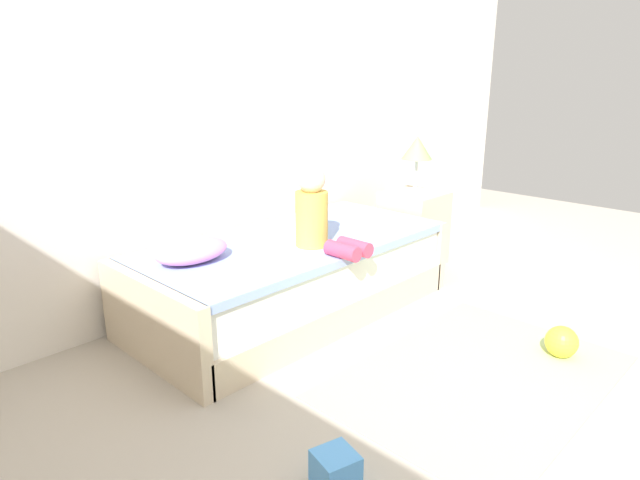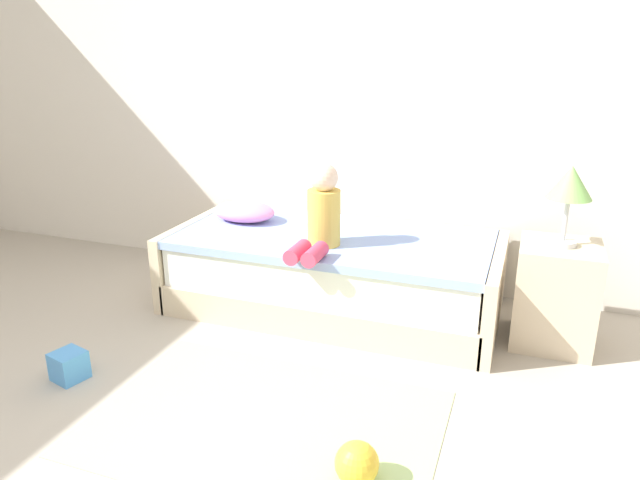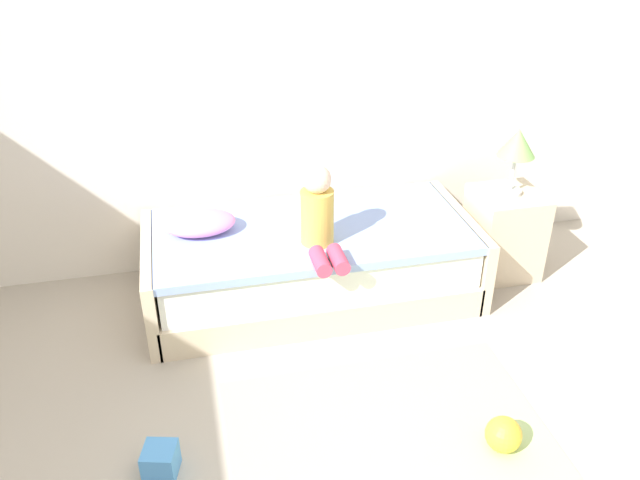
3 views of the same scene
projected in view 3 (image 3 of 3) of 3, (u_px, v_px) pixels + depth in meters
The scene contains 9 objects.
wall_rear at pixel (282, 54), 4.17m from camera, with size 7.20×0.10×2.90m, color silver.
bed at pixel (311, 262), 4.27m from camera, with size 2.11×1.00×0.50m.
nightstand at pixel (503, 233), 4.50m from camera, with size 0.44×0.44×0.60m, color beige.
table_lamp at pixel (517, 146), 4.18m from camera, with size 0.24×0.24×0.45m.
child_figure at pixel (319, 215), 3.85m from camera, with size 0.20×0.51×0.50m.
pillow at pixel (200, 223), 4.07m from camera, with size 0.44×0.30×0.13m, color #EA8CC6.
toy_ball at pixel (503, 435), 3.18m from camera, with size 0.18×0.18×0.18m, color yellow.
area_rug at pixel (387, 431), 3.31m from camera, with size 1.60×1.10×0.01m, color #B2D189.
toy_block at pixel (161, 461), 3.06m from camera, with size 0.15×0.15×0.15m, color #4C99E5.
Camera 3 is at (-0.71, -1.56, 2.49)m, focal length 36.78 mm.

